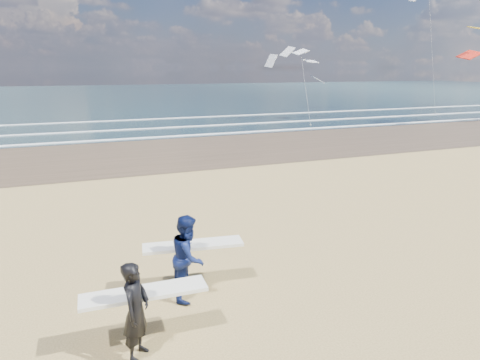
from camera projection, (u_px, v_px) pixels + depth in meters
name	position (u px, v px, depth m)	size (l,w,h in m)	color
wet_sand_strip	(396.00, 134.00, 31.97)	(220.00, 12.00, 0.01)	#4F3E2A
ocean	(198.00, 94.00, 80.63)	(220.00, 100.00, 0.02)	#172B32
foam_breakers	(324.00, 119.00, 41.06)	(220.00, 11.70, 0.05)	white
surfer_near	(137.00, 308.00, 7.22)	(2.22, 1.03, 1.75)	black
surfer_far	(189.00, 256.00, 9.12)	(2.25, 1.32, 1.86)	#0E1A4F
kite_1	(304.00, 74.00, 38.50)	(6.15, 4.78, 7.43)	slate
kite_5	(432.00, 42.00, 46.87)	(4.67, 4.61, 14.66)	slate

